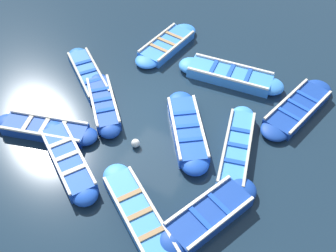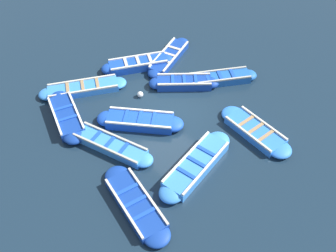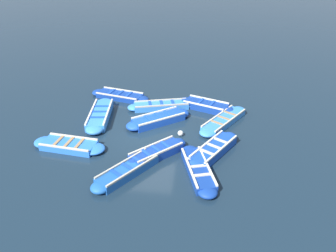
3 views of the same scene
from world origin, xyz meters
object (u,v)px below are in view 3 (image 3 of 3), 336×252
boat_far_corner (120,96)px  boat_centre (128,170)px  boat_inner_gap (100,115)px  boat_outer_left (159,119)px  boat_alongside (214,150)px  boat_tucked (161,106)px  buoy_orange_near (180,133)px  boat_bow_out (156,153)px  boat_drifting (69,145)px  boat_end_of_row (198,169)px  boat_mid_row (224,121)px  boat_stern_in (206,106)px

boat_far_corner → boat_centre: (7.17, 2.08, 0.03)m
boat_centre → boat_inner_gap: bearing=-151.1°
boat_outer_left → boat_centre: 4.43m
boat_alongside → boat_tucked: bearing=-145.6°
boat_outer_left → boat_centre: (4.39, -0.64, -0.01)m
boat_far_corner → buoy_orange_near: size_ratio=13.95×
boat_bow_out → boat_tucked: bearing=-175.2°
boat_drifting → boat_tucked: bearing=141.1°
boat_inner_gap → boat_outer_left: boat_inner_gap is taller
boat_centre → boat_bow_out: bearing=144.6°
boat_inner_gap → boat_far_corner: size_ratio=1.06×
boat_bow_out → boat_drifting: size_ratio=0.78×
boat_end_of_row → boat_tucked: boat_end_of_row is taller
boat_far_corner → boat_bow_out: bearing=27.6°
boat_mid_row → boat_bow_out: bearing=-42.1°
boat_end_of_row → boat_mid_row: boat_end_of_row is taller
boat_mid_row → buoy_orange_near: size_ratio=13.67×
boat_drifting → buoy_orange_near: (-1.65, 4.93, -0.02)m
boat_far_corner → boat_mid_row: (2.47, 6.07, 0.00)m
boat_end_of_row → boat_tucked: size_ratio=0.93×
boat_alongside → boat_drifting: boat_alongside is taller
boat_bow_out → buoy_orange_near: bearing=154.0°
boat_bow_out → boat_stern_in: boat_bow_out is taller
boat_end_of_row → boat_stern_in: (-5.89, 0.25, 0.02)m
boat_end_of_row → boat_centre: 2.83m
boat_end_of_row → boat_drifting: 5.98m
boat_alongside → boat_tucked: (-4.21, -2.88, -0.03)m
boat_mid_row → boat_drifting: size_ratio=1.06×
boat_inner_gap → boat_tucked: boat_inner_gap is taller
boat_far_corner → boat_tucked: 2.87m
boat_bow_out → boat_centre: boat_bow_out is taller
boat_bow_out → boat_drifting: (-0.21, -4.02, -0.04)m
boat_inner_gap → boat_tucked: size_ratio=1.05×
boat_alongside → boat_bow_out: boat_alongside is taller
boat_alongside → boat_bow_out: (0.49, -2.48, -0.00)m
boat_tucked → boat_stern_in: (-0.23, 2.49, 0.02)m
boat_inner_gap → boat_stern_in: 5.82m
boat_bow_out → boat_tucked: (-4.70, -0.40, -0.03)m
boat_end_of_row → boat_outer_left: boat_outer_left is taller
boat_mid_row → boat_inner_gap: bearing=-88.4°
boat_far_corner → boat_inner_gap: bearing=-9.0°
boat_tucked → buoy_orange_near: bearing=24.7°
boat_end_of_row → boat_bow_out: size_ratio=1.30×
boat_end_of_row → boat_bow_out: 2.08m
boat_bow_out → boat_outer_left: size_ratio=0.81×
boat_outer_left → boat_inner_gap: bearing=-92.5°
boat_end_of_row → boat_centre: bearing=-82.0°
boat_end_of_row → boat_drifting: (-1.17, -5.86, -0.01)m
boat_outer_left → boat_stern_in: bearing=128.2°
boat_inner_gap → boat_mid_row: size_ratio=1.08×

